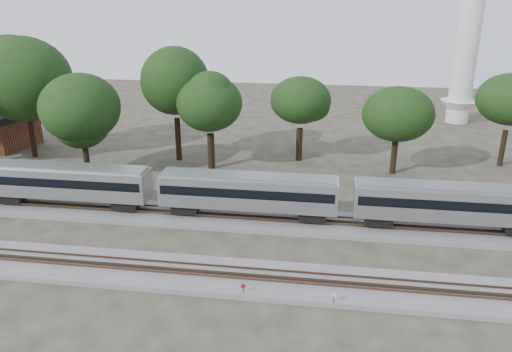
{
  "coord_description": "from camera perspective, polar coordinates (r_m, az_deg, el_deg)",
  "views": [
    {
      "loc": [
        11.02,
        -34.97,
        19.71
      ],
      "look_at": [
        5.12,
        5.0,
        4.83
      ],
      "focal_mm": 35.0,
      "sensor_mm": 36.0,
      "label": 1
    }
  ],
  "objects": [
    {
      "name": "switch_stand_white",
      "position": [
        34.35,
        8.89,
        -13.64
      ],
      "size": [
        0.35,
        0.12,
        1.11
      ],
      "rotation": [
        0.0,
        0.0,
        -0.27
      ],
      "color": "#512D19",
      "rests_on": "ground"
    },
    {
      "name": "switch_lever",
      "position": [
        35.75,
        -1.89,
        -12.97
      ],
      "size": [
        0.53,
        0.35,
        0.3
      ],
      "primitive_type": "cube",
      "rotation": [
        0.0,
        0.0,
        -0.1
      ],
      "color": "#512D19",
      "rests_on": "ground"
    },
    {
      "name": "track_far",
      "position": [
        46.69,
        -6.07,
        -4.6
      ],
      "size": [
        160.0,
        5.0,
        0.73
      ],
      "color": "slate",
      "rests_on": "ground"
    },
    {
      "name": "train",
      "position": [
        44.28,
        10.41,
        -2.29
      ],
      "size": [
        101.01,
        2.87,
        4.24
      ],
      "color": "silver",
      "rests_on": "ground"
    },
    {
      "name": "ground",
      "position": [
        41.62,
        -8.09,
        -8.27
      ],
      "size": [
        160.0,
        160.0,
        0.0
      ],
      "primitive_type": "plane",
      "color": "#383328",
      "rests_on": "ground"
    },
    {
      "name": "tree_1",
      "position": [
        67.82,
        -25.08,
        9.99
      ],
      "size": [
        10.02,
        10.02,
        14.12
      ],
      "color": "black",
      "rests_on": "ground"
    },
    {
      "name": "tree_6",
      "position": [
        58.14,
        15.92,
        6.79
      ],
      "size": [
        7.12,
        7.12,
        10.03
      ],
      "color": "black",
      "rests_on": "ground"
    },
    {
      "name": "switch_stand_red",
      "position": [
        34.93,
        -1.47,
        -12.78
      ],
      "size": [
        0.34,
        0.07,
        1.08
      ],
      "rotation": [
        0.0,
        0.0,
        0.12
      ],
      "color": "#512D19",
      "rests_on": "ground"
    },
    {
      "name": "tree_7",
      "position": [
        65.46,
        27.14,
        7.78
      ],
      "size": [
        8.24,
        8.24,
        11.61
      ],
      "color": "black",
      "rests_on": "ground"
    },
    {
      "name": "tree_4",
      "position": [
        57.73,
        -5.34,
        8.24
      ],
      "size": [
        7.97,
        7.97,
        11.23
      ],
      "color": "black",
      "rests_on": "ground"
    },
    {
      "name": "tree_2",
      "position": [
        58.05,
        -19.44,
        7.34
      ],
      "size": [
        8.06,
        8.06,
        11.36
      ],
      "color": "black",
      "rests_on": "ground"
    },
    {
      "name": "track_near",
      "position": [
        38.22,
        -9.79,
        -10.8
      ],
      "size": [
        160.0,
        5.0,
        0.73
      ],
      "color": "slate",
      "rests_on": "ground"
    },
    {
      "name": "tree_5",
      "position": [
        60.8,
        5.11,
        8.62
      ],
      "size": [
        7.72,
        7.72,
        10.88
      ],
      "color": "black",
      "rests_on": "ground"
    },
    {
      "name": "tree_3",
      "position": [
        61.18,
        -9.25,
        10.68
      ],
      "size": [
        10.01,
        10.01,
        14.12
      ],
      "color": "black",
      "rests_on": "ground"
    }
  ]
}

